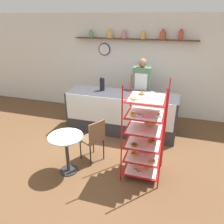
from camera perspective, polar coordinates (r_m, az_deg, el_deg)
ground_plane at (r=4.51m, az=-1.56°, el=-11.74°), size 14.00×14.00×0.00m
back_wall at (r=6.18m, az=5.71°, el=11.98°), size 10.00×0.30×2.70m
display_counter at (r=5.24m, az=2.43°, el=-0.22°), size 2.58×0.75×0.98m
pastry_rack at (r=3.71m, az=8.45°, el=-6.06°), size 0.65×0.62×1.73m
person_worker at (r=5.52m, az=7.61°, el=5.77°), size 0.43×0.23×1.70m
cafe_table at (r=3.93m, az=-11.82°, el=-8.56°), size 0.60×0.60×0.74m
cafe_chair at (r=4.14m, az=-4.67°, el=-6.50°), size 0.52×0.52×0.87m
coffee_carafe at (r=5.25m, az=-2.58°, el=7.34°), size 0.12×0.12×0.33m
donut_tray_counter at (r=5.04m, az=10.45°, el=4.57°), size 0.49×0.25×0.05m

